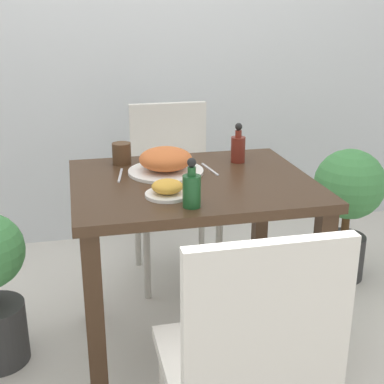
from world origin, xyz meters
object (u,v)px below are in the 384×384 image
Objects in this scene: chair_near at (249,361)px; potted_plant_right at (348,200)px; food_plate at (166,162)px; side_plate at (167,189)px; drink_cup at (122,154)px; condiment_bottle at (238,147)px; chair_far at (173,182)px; sauce_bottle at (192,189)px.

potted_plant_right is (0.94, 1.21, -0.07)m from chair_near.
side_plate is (-0.04, -0.27, -0.02)m from food_plate.
drink_cup is (-0.21, 1.03, 0.29)m from chair_near.
chair_near reaches higher than drink_cup.
potted_plant_right is at bearing -127.68° from chair_near.
condiment_bottle reaches higher than drink_cup.
side_plate is 0.22× the size of potted_plant_right.
chair_far reaches higher than drink_cup.
food_plate is at bearing -161.24° from potted_plant_right.
sauce_bottle is at bearing -97.16° from chair_far.
sauce_bottle is 1.00× the size of condiment_bottle.
chair_near is 5.42× the size of condiment_bottle.
potted_plant_right is (0.67, 0.25, -0.38)m from condiment_bottle.
condiment_bottle is at bearing -9.18° from drink_cup.
condiment_bottle is (0.47, -0.08, 0.02)m from drink_cup.
chair_near reaches higher than food_plate.
drink_cup is at bearing -171.21° from potted_plant_right.
side_plate reaches higher than potted_plant_right.
sauce_bottle reaches higher than chair_near.
chair_far is at bearing 78.16° from side_plate.
potted_plant_right is (0.99, 0.34, -0.36)m from food_plate.
sauce_bottle is at bearing -123.00° from condiment_bottle.
side_plate is at bearing -80.73° from chair_near.
food_plate is 1.79× the size of sauce_bottle.
chair_far is (0.08, 1.48, 0.00)m from chair_near.
sauce_bottle is (-0.04, 0.49, 0.31)m from chair_near.
side_plate is at bearing -149.77° from potted_plant_right.
drink_cup reaches higher than side_plate.
chair_near is 1.53m from potted_plant_right.
side_plate is 0.44m from drink_cup.
chair_far is 0.90m from potted_plant_right.
chair_far reaches higher than potted_plant_right.
food_plate reaches higher than potted_plant_right.
side_plate is 0.50m from condiment_bottle.
chair_near is 1.29× the size of potted_plant_right.
food_plate is 3.34× the size of drink_cup.
side_plate is at bearing -135.96° from condiment_bottle.
chair_near is 5.77× the size of side_plate.
chair_far is 3.03× the size of food_plate.
chair_far is at bearing -93.24° from chair_near.
sauce_bottle reaches higher than potted_plant_right.
potted_plant_right is (1.15, 0.18, -0.36)m from drink_cup.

